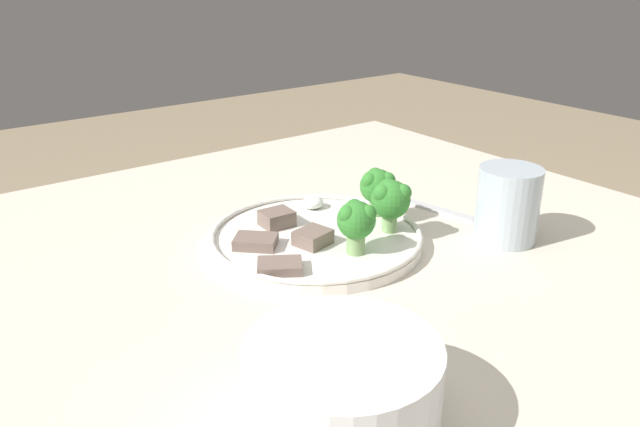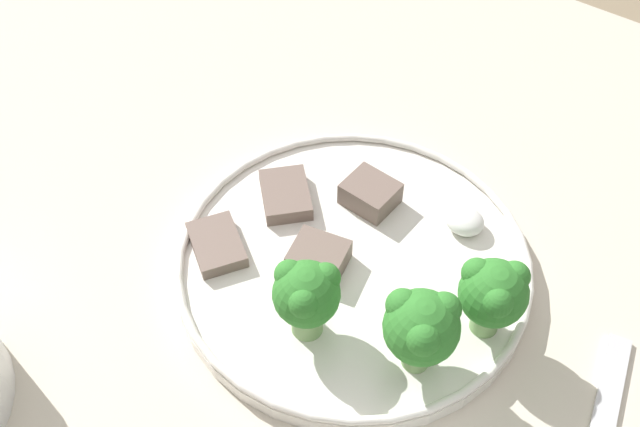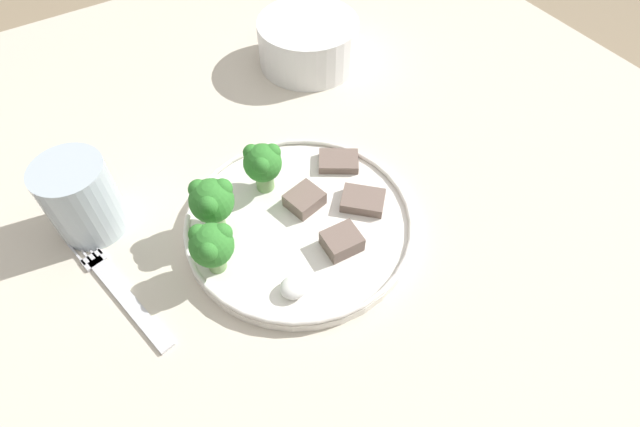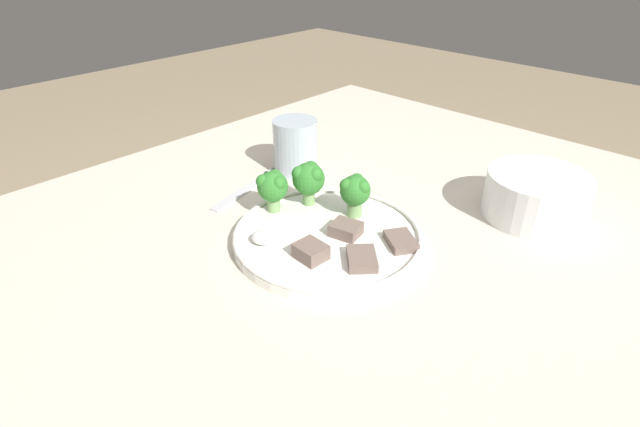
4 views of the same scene
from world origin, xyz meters
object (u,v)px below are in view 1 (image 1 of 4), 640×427
object	(u,v)px
dinner_plate	(316,238)
drinking_glass	(507,208)
cream_bowl	(342,387)
fork	(451,214)

from	to	relation	value
dinner_plate	drinking_glass	bearing A→B (deg)	146.59
drinking_glass	dinner_plate	bearing A→B (deg)	-33.41
dinner_plate	cream_bowl	xyz separation A→B (m)	(0.17, 0.26, 0.02)
fork	dinner_plate	bearing A→B (deg)	-10.12
cream_bowl	fork	bearing A→B (deg)	-148.80
drinking_glass	fork	bearing A→B (deg)	-94.51
cream_bowl	drinking_glass	distance (m)	0.39
fork	drinking_glass	size ratio (longest dim) A/B	2.12
dinner_plate	fork	world-z (taller)	dinner_plate
dinner_plate	cream_bowl	world-z (taller)	cream_bowl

